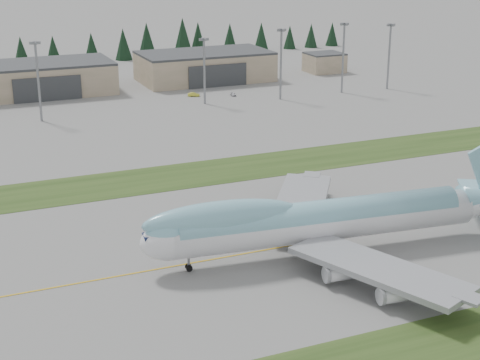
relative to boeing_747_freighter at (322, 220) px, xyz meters
name	(u,v)px	position (x,y,z in m)	size (l,w,h in m)	color
ground	(265,250)	(-8.35, 4.87, -6.22)	(7000.00, 7000.00, 0.00)	slate
grass_strip_near	(389,360)	(-8.35, -33.13, -6.22)	(400.00, 14.00, 0.08)	#284217
grass_strip_far	(182,176)	(-8.35, 49.87, -6.22)	(400.00, 18.00, 0.08)	#284217
taxiway_line_main	(265,250)	(-8.35, 4.87, -6.22)	(400.00, 0.40, 0.02)	gold
boeing_747_freighter	(322,220)	(0.00, 0.00, 0.00)	(71.77, 61.53, 18.87)	white
hangar_center	(41,78)	(-23.35, 154.77, -0.83)	(48.00, 26.60, 10.80)	gray
hangar_right	(205,66)	(36.65, 154.77, -0.83)	(48.00, 26.60, 10.80)	gray
control_shed	(324,62)	(86.65, 152.87, -2.42)	(14.00, 12.00, 7.60)	gray
floodlight_masts	(194,57)	(18.69, 115.82, 9.54)	(193.54, 6.87, 23.82)	gray
service_vehicle_b	(194,96)	(23.17, 129.77, -6.22)	(1.41, 4.01, 1.32)	yellow
service_vehicle_c	(233,96)	(35.84, 125.41, -6.22)	(1.45, 3.57, 1.04)	silver
conifer_belt	(53,47)	(-8.98, 215.62, 0.70)	(275.36, 15.18, 16.82)	black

